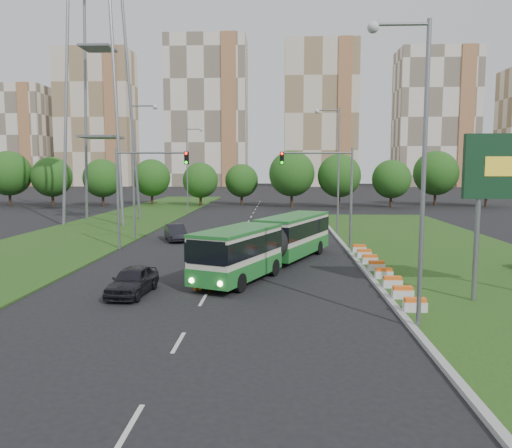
{
  "coord_description": "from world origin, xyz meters",
  "views": [
    {
      "loc": [
        0.7,
        -29.69,
        6.43
      ],
      "look_at": [
        -0.88,
        4.29,
        2.6
      ],
      "focal_mm": 35.0,
      "sensor_mm": 36.0,
      "label": 1
    }
  ],
  "objects_px": {
    "traffic_mast_median": "(331,182)",
    "car_left_near": "(133,281)",
    "traffic_mast_left": "(138,182)",
    "car_left_far": "(176,233)",
    "articulated_bus": "(267,243)",
    "shopping_trolley": "(197,284)",
    "pedestrian": "(209,275)",
    "transmission_pylon": "(97,30)"
  },
  "relations": [
    {
      "from": "traffic_mast_median",
      "to": "articulated_bus",
      "type": "xyz_separation_m",
      "value": [
        -4.84,
        -7.82,
        -3.71
      ]
    },
    {
      "from": "pedestrian",
      "to": "shopping_trolley",
      "type": "distance_m",
      "value": 0.97
    },
    {
      "from": "traffic_mast_median",
      "to": "transmission_pylon",
      "type": "relative_size",
      "value": 0.18
    },
    {
      "from": "articulated_bus",
      "to": "car_left_near",
      "type": "xyz_separation_m",
      "value": [
        -6.67,
        -7.31,
        -0.91
      ]
    },
    {
      "from": "traffic_mast_left",
      "to": "pedestrian",
      "type": "bearing_deg",
      "value": -60.87
    },
    {
      "from": "articulated_bus",
      "to": "car_left_near",
      "type": "height_order",
      "value": "articulated_bus"
    },
    {
      "from": "car_left_far",
      "to": "shopping_trolley",
      "type": "bearing_deg",
      "value": -94.47
    },
    {
      "from": "car_left_far",
      "to": "car_left_near",
      "type": "bearing_deg",
      "value": -104.53
    },
    {
      "from": "articulated_bus",
      "to": "car_left_far",
      "type": "height_order",
      "value": "articulated_bus"
    },
    {
      "from": "car_left_near",
      "to": "pedestrian",
      "type": "distance_m",
      "value": 3.89
    },
    {
      "from": "transmission_pylon",
      "to": "car_left_far",
      "type": "bearing_deg",
      "value": -50.89
    },
    {
      "from": "transmission_pylon",
      "to": "car_left_near",
      "type": "bearing_deg",
      "value": -68.18
    },
    {
      "from": "traffic_mast_left",
      "to": "car_left_near",
      "type": "xyz_separation_m",
      "value": [
        3.64,
        -14.13,
        -4.62
      ]
    },
    {
      "from": "articulated_bus",
      "to": "shopping_trolley",
      "type": "relative_size",
      "value": 24.51
    },
    {
      "from": "pedestrian",
      "to": "shopping_trolley",
      "type": "bearing_deg",
      "value": 42.19
    },
    {
      "from": "traffic_mast_left",
      "to": "transmission_pylon",
      "type": "relative_size",
      "value": 0.18
    },
    {
      "from": "traffic_mast_median",
      "to": "shopping_trolley",
      "type": "bearing_deg",
      "value": -120.99
    },
    {
      "from": "pedestrian",
      "to": "shopping_trolley",
      "type": "xyz_separation_m",
      "value": [
        -0.68,
        0.41,
        -0.56
      ]
    },
    {
      "from": "traffic_mast_left",
      "to": "articulated_bus",
      "type": "relative_size",
      "value": 0.49
    },
    {
      "from": "car_left_near",
      "to": "shopping_trolley",
      "type": "relative_size",
      "value": 6.43
    },
    {
      "from": "transmission_pylon",
      "to": "car_left_far",
      "type": "height_order",
      "value": "transmission_pylon"
    },
    {
      "from": "traffic_mast_median",
      "to": "car_left_near",
      "type": "xyz_separation_m",
      "value": [
        -11.52,
        -15.13,
        -4.62
      ]
    },
    {
      "from": "traffic_mast_left",
      "to": "articulated_bus",
      "type": "xyz_separation_m",
      "value": [
        10.32,
        -6.82,
        -3.71
      ]
    },
    {
      "from": "transmission_pylon",
      "to": "pedestrian",
      "type": "relative_size",
      "value": 24.65
    },
    {
      "from": "traffic_mast_left",
      "to": "car_left_far",
      "type": "bearing_deg",
      "value": 68.41
    },
    {
      "from": "traffic_mast_left",
      "to": "car_left_near",
      "type": "distance_m",
      "value": 15.31
    },
    {
      "from": "car_left_near",
      "to": "car_left_far",
      "type": "bearing_deg",
      "value": 99.38
    },
    {
      "from": "traffic_mast_left",
      "to": "shopping_trolley",
      "type": "distance_m",
      "value": 15.46
    },
    {
      "from": "shopping_trolley",
      "to": "traffic_mast_left",
      "type": "bearing_deg",
      "value": 98.26
    },
    {
      "from": "car_left_far",
      "to": "shopping_trolley",
      "type": "height_order",
      "value": "car_left_far"
    },
    {
      "from": "car_left_near",
      "to": "shopping_trolley",
      "type": "distance_m",
      "value": 3.36
    },
    {
      "from": "articulated_bus",
      "to": "car_left_far",
      "type": "xyz_separation_m",
      "value": [
        -8.41,
        11.64,
        -0.91
      ]
    },
    {
      "from": "traffic_mast_left",
      "to": "transmission_pylon",
      "type": "xyz_separation_m",
      "value": [
        -9.62,
        19.0,
        16.65
      ]
    },
    {
      "from": "traffic_mast_left",
      "to": "car_left_far",
      "type": "height_order",
      "value": "traffic_mast_left"
    },
    {
      "from": "transmission_pylon",
      "to": "car_left_near",
      "type": "distance_m",
      "value": 41.54
    },
    {
      "from": "transmission_pylon",
      "to": "articulated_bus",
      "type": "relative_size",
      "value": 2.71
    },
    {
      "from": "car_left_near",
      "to": "shopping_trolley",
      "type": "height_order",
      "value": "car_left_near"
    },
    {
      "from": "traffic_mast_left",
      "to": "shopping_trolley",
      "type": "bearing_deg",
      "value": -62.43
    },
    {
      "from": "transmission_pylon",
      "to": "car_left_near",
      "type": "xyz_separation_m",
      "value": [
        13.26,
        -33.13,
        -21.27
      ]
    },
    {
      "from": "traffic_mast_median",
      "to": "car_left_near",
      "type": "bearing_deg",
      "value": -127.28
    },
    {
      "from": "traffic_mast_median",
      "to": "traffic_mast_left",
      "type": "height_order",
      "value": "same"
    },
    {
      "from": "car_left_near",
      "to": "pedestrian",
      "type": "bearing_deg",
      "value": 15.35
    }
  ]
}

